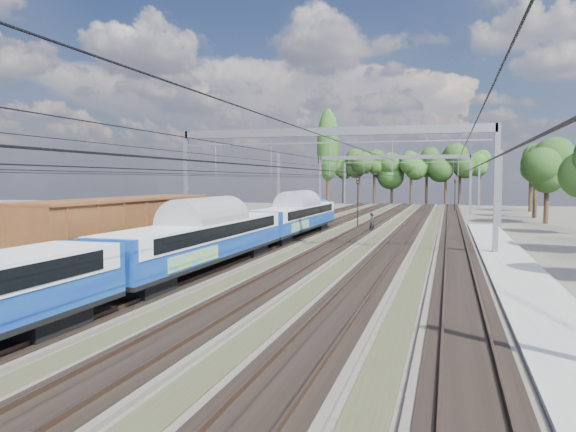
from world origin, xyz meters
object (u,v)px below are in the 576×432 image
(signal_far, at_px, (455,191))
(emu_train, at_px, (202,231))
(worker, at_px, (372,223))
(freight_boxcar, at_px, (123,229))
(signal_near, at_px, (358,196))

(signal_far, bearing_deg, emu_train, -80.40)
(signal_far, bearing_deg, worker, -80.19)
(emu_train, distance_m, freight_boxcar, 4.56)
(emu_train, xyz_separation_m, signal_near, (3.46, 32.27, 1.02))
(emu_train, relative_size, signal_far, 11.17)
(freight_boxcar, xyz_separation_m, worker, (10.22, 27.80, -1.45))
(emu_train, bearing_deg, freight_boxcar, -171.22)
(freight_boxcar, bearing_deg, signal_far, 74.94)
(worker, distance_m, signal_far, 41.34)
(worker, bearing_deg, signal_far, 4.74)
(emu_train, height_order, signal_far, signal_far)
(freight_boxcar, distance_m, signal_near, 33.92)
(freight_boxcar, xyz_separation_m, signal_far, (18.37, 68.26, 0.91))
(emu_train, xyz_separation_m, worker, (5.72, 27.10, -1.41))
(emu_train, bearing_deg, signal_near, 83.88)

